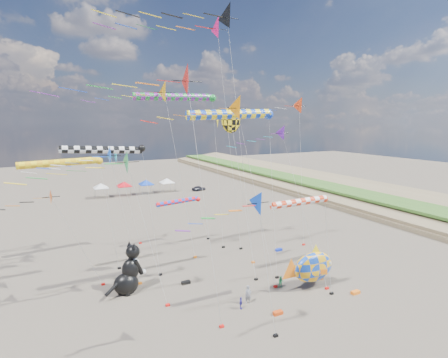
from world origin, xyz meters
name	(u,v)px	position (x,y,z in m)	size (l,w,h in m)	color
ground	(297,342)	(0.00, 0.00, 0.00)	(260.00, 260.00, 0.00)	brown
delta_kite_0	(200,30)	(0.47, 19.06, 26.76)	(16.85, 2.80, 28.45)	#E81061
delta_kite_1	(171,83)	(-8.09, 4.34, 19.23)	(12.16, 2.51, 20.76)	red
delta_kite_2	(233,111)	(-1.23, 8.12, 17.58)	(12.17, 2.39, 19.05)	orange
delta_kite_3	(241,207)	(-4.26, 1.32, 10.80)	(8.29, 1.93, 12.09)	#093DC2
delta_kite_4	(121,167)	(-10.66, 9.58, 13.02)	(10.96, 2.25, 14.46)	#148E47
delta_kite_5	(294,137)	(4.91, 7.42, 15.18)	(8.83, 1.64, 16.42)	#581A94
delta_kite_6	(111,158)	(-8.64, 27.13, 12.03)	(9.64, 2.10, 13.40)	#14B7D9
delta_kite_7	(94,158)	(-12.12, 15.07, 13.32)	(9.81, 2.09, 14.67)	blue
delta_kite_8	(285,108)	(10.55, 16.48, 18.30)	(11.59, 2.27, 19.76)	red
delta_kite_9	(167,94)	(-3.58, 19.07, 19.63)	(10.69, 2.68, 21.21)	orange
delta_kite_10	(30,201)	(-17.66, 16.58, 9.47)	(11.04, 1.62, 10.71)	#FF590E
delta_kite_11	(215,19)	(0.11, 14.43, 26.79)	(16.14, 2.94, 28.52)	black
windsock_0	(180,202)	(-0.40, 24.60, 5.96)	(7.67, 0.65, 6.33)	red
windsock_1	(64,163)	(-14.46, 19.91, 12.43)	(9.34, 0.77, 12.88)	gold
windsock_2	(303,202)	(3.78, 4.44, 9.62)	(7.45, 0.66, 10.03)	red
windsock_3	(178,98)	(-1.83, 20.58, 19.40)	(11.55, 0.89, 19.90)	#188832
windsock_4	(107,150)	(-10.77, 16.14, 13.88)	(9.32, 0.74, 14.32)	black
windsock_5	(235,115)	(-0.14, 9.78, 17.24)	(10.17, 0.91, 17.75)	#133EBF
angelfish_kite	(229,121)	(0.69, 12.39, 16.66)	(3.74, 3.02, 18.12)	yellow
cat_inflatable	(128,268)	(-9.68, 13.85, 2.48)	(3.68, 1.84, 4.97)	black
fish_inflatable	(313,267)	(7.09, 6.44, 2.19)	(6.16, 2.18, 4.55)	blue
person_adult	(248,295)	(-0.33, 6.65, 0.87)	(0.64, 0.42, 1.75)	gray
child_green	(281,282)	(4.20, 7.80, 0.62)	(0.60, 0.47, 1.24)	#278C4F
child_blue	(241,303)	(-1.41, 6.13, 0.56)	(0.66, 0.27, 1.12)	#312A99
kite_bag_0	(186,283)	(-4.08, 12.96, 0.15)	(0.90, 0.44, 0.30)	black
kite_bag_1	(278,313)	(1.01, 3.87, 0.15)	(0.90, 0.44, 0.30)	#C93C0E
kite_bag_2	(279,250)	(10.04, 16.30, 0.15)	(0.90, 0.44, 0.30)	#122AB9
kite_bag_3	(355,292)	(9.96, 3.46, 0.15)	(0.90, 0.44, 0.30)	orange
tent_row	(135,181)	(1.50, 60.00, 3.15)	(19.20, 4.20, 3.80)	silver
parked_car	(199,188)	(16.35, 58.00, 0.58)	(1.37, 3.40, 1.16)	#26262D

